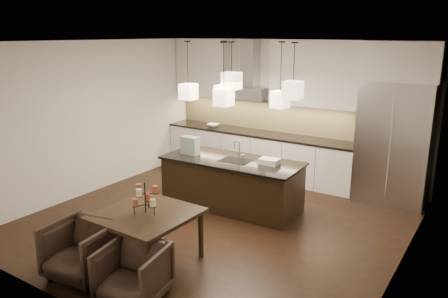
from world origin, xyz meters
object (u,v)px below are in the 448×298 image
Objects in this scene: island_body at (232,184)px; dining_table at (147,237)px; armchair_left at (82,249)px; armchair_right at (133,273)px; refrigerator at (395,143)px.

dining_table is (0.09, -2.20, -0.06)m from island_body.
armchair_left is at bearing -99.05° from island_body.
armchair_left is (-0.43, -0.69, 0.01)m from dining_table.
armchair_left is (-0.34, -2.89, -0.05)m from island_body.
armchair_left is at bearing 168.09° from armchair_right.
armchair_left is at bearing -118.96° from refrigerator.
island_body is 2.20m from dining_table.
island_body is (-2.23, -1.75, -0.67)m from refrigerator.
dining_table is (-2.14, -3.95, -0.73)m from refrigerator.
island_body is at bearing -141.90° from refrigerator.
island_body is at bearing 89.41° from armchair_right.
island_body is 2.95m from armchair_right.
armchair_left is 1.11× the size of armchair_right.
armchair_left is 0.87m from armchair_right.
armchair_right is at bearing -82.02° from island_body.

